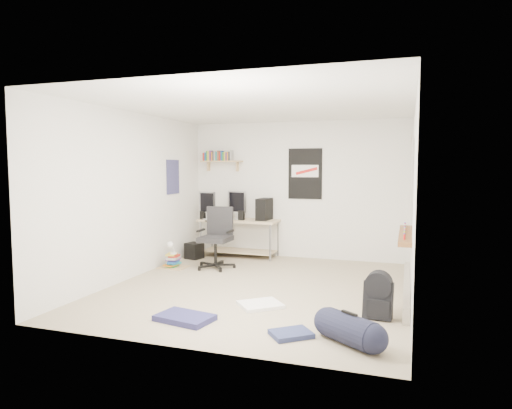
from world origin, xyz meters
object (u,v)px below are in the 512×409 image
(office_chair, at_px, (215,239))
(duffel_bag, at_px, (349,330))
(backpack, at_px, (378,300))
(book_stack, at_px, (173,259))
(desk, at_px, (240,237))

(office_chair, xyz_separation_m, duffel_bag, (2.51, -2.59, -0.35))
(backpack, xyz_separation_m, duffel_bag, (-0.21, -0.87, -0.06))
(office_chair, bearing_deg, book_stack, -166.18)
(duffel_bag, bearing_deg, office_chair, 169.62)
(desk, relative_size, book_stack, 3.54)
(office_chair, relative_size, duffel_bag, 1.79)
(backpack, bearing_deg, office_chair, 151.83)
(desk, relative_size, duffel_bag, 2.60)
(book_stack, bearing_deg, duffel_bag, -36.85)
(office_chair, bearing_deg, desk, 86.71)
(desk, bearing_deg, duffel_bag, -40.54)
(book_stack, bearing_deg, desk, 60.69)
(desk, xyz_separation_m, backpack, (2.69, -2.79, -0.16))
(backpack, bearing_deg, duffel_bag, -99.55)
(backpack, xyz_separation_m, book_stack, (-3.40, 1.52, -0.05))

